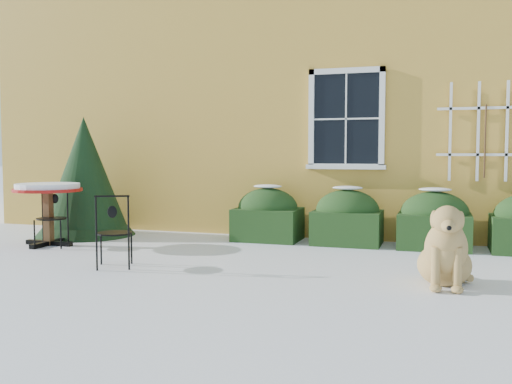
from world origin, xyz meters
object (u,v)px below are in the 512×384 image
(patio_chair_near, at_px, (114,231))
(dog, at_px, (446,253))
(patio_chair_far, at_px, (52,216))
(bistro_table, at_px, (48,194))
(evergreen_shrub, at_px, (85,188))

(patio_chair_near, xyz_separation_m, dog, (3.91, 0.20, -0.09))
(dog, bearing_deg, patio_chair_far, 167.80)
(bistro_table, xyz_separation_m, dog, (5.81, -1.00, -0.43))
(patio_chair_near, height_order, patio_chair_far, patio_chair_far)
(patio_chair_near, distance_m, patio_chair_far, 2.09)
(evergreen_shrub, relative_size, dog, 1.99)
(patio_chair_far, bearing_deg, patio_chair_near, -52.67)
(patio_chair_near, bearing_deg, patio_chair_far, -57.84)
(evergreen_shrub, height_order, patio_chair_far, evergreen_shrub)
(patio_chair_near, bearing_deg, bistro_table, -57.82)
(evergreen_shrub, xyz_separation_m, dog, (5.90, -2.09, -0.45))
(bistro_table, bearing_deg, patio_chair_near, -32.16)
(patio_chair_near, height_order, dog, patio_chair_near)
(evergreen_shrub, bearing_deg, dog, -19.49)
(bistro_table, relative_size, patio_chair_far, 1.12)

